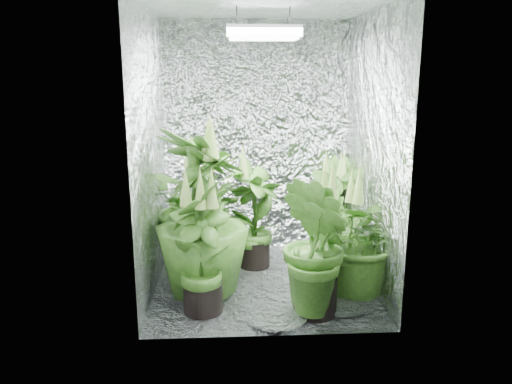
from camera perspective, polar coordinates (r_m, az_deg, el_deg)
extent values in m
plane|color=silver|center=(3.88, 0.74, -10.26)|extent=(1.60, 1.60, 0.00)
cube|color=silver|center=(4.39, 0.06, 6.13)|extent=(1.60, 0.02, 2.00)
cube|color=silver|center=(2.81, 1.91, 1.92)|extent=(1.60, 0.02, 2.00)
cube|color=silver|center=(3.63, -11.95, 4.28)|extent=(0.02, 1.60, 2.00)
cube|color=silver|center=(3.74, 13.15, 4.47)|extent=(0.02, 1.60, 2.00)
cube|color=silver|center=(3.58, 0.84, 20.51)|extent=(1.60, 1.60, 0.01)
cube|color=gray|center=(3.56, 0.83, 17.79)|extent=(0.50, 0.30, 0.08)
cube|color=white|center=(3.56, 0.83, 17.07)|extent=(0.46, 0.26, 0.01)
cylinder|color=black|center=(3.56, -2.23, 19.48)|extent=(0.01, 0.01, 0.13)
cylinder|color=black|center=(3.59, 3.88, 19.42)|extent=(0.01, 0.01, 0.13)
cylinder|color=black|center=(4.19, -6.37, -6.52)|extent=(0.30, 0.30, 0.27)
cylinder|color=#4D2D16|center=(4.16, -6.41, -4.99)|extent=(0.27, 0.27, 0.03)
imported|color=#214214|center=(4.08, -6.51, -1.25)|extent=(1.15, 1.15, 1.00)
cone|color=olive|center=(3.99, -6.68, 4.81)|extent=(0.10, 0.10, 0.27)
cylinder|color=black|center=(4.15, -0.16, -6.98)|extent=(0.25, 0.25, 0.22)
cylinder|color=#4D2D16|center=(4.11, -0.16, -5.72)|extent=(0.23, 0.23, 0.03)
imported|color=#214214|center=(4.03, -0.16, -2.10)|extent=(0.67, 0.67, 0.90)
cone|color=olive|center=(3.94, -0.17, 3.47)|extent=(0.08, 0.08, 0.22)
cylinder|color=black|center=(4.51, 8.35, -5.44)|extent=(0.25, 0.25, 0.22)
cylinder|color=#4D2D16|center=(4.48, 8.40, -4.28)|extent=(0.23, 0.23, 0.03)
imported|color=#214214|center=(4.41, 8.50, -1.40)|extent=(0.54, 0.54, 0.83)
cone|color=olive|center=(4.34, 8.66, 3.19)|extent=(0.08, 0.08, 0.22)
cylinder|color=black|center=(3.64, -6.10, -9.64)|extent=(0.31, 0.31, 0.27)
cylinder|color=#4D2D16|center=(3.60, -6.14, -7.86)|extent=(0.28, 0.28, 0.03)
imported|color=#214214|center=(3.48, -6.29, -2.27)|extent=(0.93, 0.93, 1.18)
cone|color=olive|center=(3.38, -6.52, 6.31)|extent=(0.10, 0.10, 0.27)
cylinder|color=black|center=(3.67, 10.77, -10.00)|extent=(0.26, 0.26, 0.23)
cylinder|color=#4D2D16|center=(3.63, 10.84, -8.57)|extent=(0.24, 0.24, 0.03)
imported|color=#214214|center=(3.55, 11.01, -5.02)|extent=(0.91, 0.91, 0.85)
cone|color=olive|center=(3.45, 11.28, 0.77)|extent=(0.08, 0.08, 0.23)
cylinder|color=black|center=(3.42, -6.06, -11.61)|extent=(0.26, 0.26, 0.24)
cylinder|color=#4D2D16|center=(3.37, -6.11, -10.02)|extent=(0.24, 0.24, 0.03)
imported|color=#214214|center=(3.28, -6.22, -5.98)|extent=(0.66, 0.66, 0.89)
cone|color=olive|center=(3.17, -6.39, 0.64)|extent=(0.09, 0.09, 0.24)
cylinder|color=black|center=(3.39, 6.77, -11.65)|extent=(0.28, 0.28, 0.25)
cylinder|color=#4D2D16|center=(3.35, 6.82, -9.92)|extent=(0.26, 0.26, 0.03)
imported|color=#214214|center=(3.26, 6.94, -5.86)|extent=(0.63, 0.63, 0.92)
cone|color=olive|center=(3.15, 7.15, 1.00)|extent=(0.09, 0.09, 0.25)
cylinder|color=black|center=(4.52, 8.21, -6.34)|extent=(0.14, 0.14, 0.08)
cylinder|color=black|center=(4.47, 8.28, -4.38)|extent=(0.13, 0.13, 0.10)
cylinder|color=#4C4C51|center=(4.44, 7.59, -4.47)|extent=(0.10, 0.29, 0.30)
torus|color=#4C4C51|center=(4.44, 7.59, -4.47)|extent=(0.10, 0.31, 0.32)
cube|color=white|center=(3.31, 8.00, -9.11)|extent=(0.06, 0.04, 0.08)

